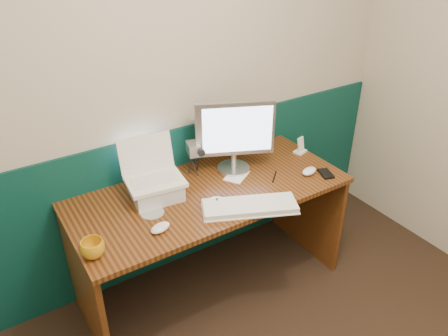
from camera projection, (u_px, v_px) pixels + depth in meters
back_wall at (151, 93)px, 2.45m from camera, size 3.50×0.04×2.50m
wainscot at (162, 204)px, 2.82m from camera, size 3.48×0.02×1.00m
desk at (211, 241)px, 2.69m from camera, size 1.60×0.70×0.75m
laptop_riser at (156, 190)px, 2.42m from camera, size 0.29×0.25×0.09m
laptop at (153, 163)px, 2.33m from camera, size 0.33×0.27×0.25m
monitor at (234, 135)px, 2.59m from camera, size 0.48×0.31×0.47m
keyboard at (250, 207)px, 2.33m from camera, size 0.53×0.36×0.03m
mouse_right at (309, 171)px, 2.65m from camera, size 0.12×0.09×0.04m
mouse_left at (160, 228)px, 2.17m from camera, size 0.13×0.09×0.04m
mug at (93, 249)px, 2.00m from camera, size 0.13×0.13×0.09m
camcorder at (194, 158)px, 2.61m from camera, size 0.13×0.16×0.21m
cd_spindle at (217, 204)px, 2.36m from camera, size 0.11×0.11×0.02m
cd_loose_a at (152, 213)px, 2.31m from camera, size 0.13×0.13×0.00m
pen at (274, 177)px, 2.62m from camera, size 0.10×0.09×0.01m
papers at (237, 176)px, 2.64m from camera, size 0.20×0.18×0.00m
dock at (300, 151)px, 2.89m from camera, size 0.09×0.08×0.01m
music_player at (301, 144)px, 2.87m from camera, size 0.06×0.04×0.09m
pda at (326, 174)px, 2.65m from camera, size 0.10×0.13×0.01m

